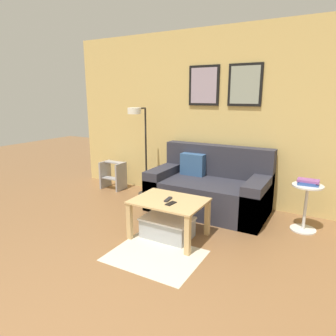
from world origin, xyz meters
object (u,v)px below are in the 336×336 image
storage_bin (167,227)px  remote_control (168,199)px  side_table (306,203)px  step_stool (113,175)px  coffee_table (169,207)px  cell_phone (171,203)px  floor_lamp (140,139)px  couch (209,189)px  book_stack (308,182)px

storage_bin → remote_control: (0.01, 0.00, 0.34)m
side_table → step_stool: side_table is taller
coffee_table → cell_phone: (0.08, -0.10, 0.09)m
floor_lamp → side_table: bearing=-0.8°
couch → cell_phone: (-0.00, -1.12, 0.15)m
couch → cell_phone: couch is taller
couch → coffee_table: couch is taller
remote_control → step_stool: (-1.75, 1.14, -0.21)m
book_stack → storage_bin: bearing=-143.8°
coffee_table → cell_phone: size_ratio=5.76×
floor_lamp → step_stool: 0.97m
coffee_table → step_stool: bearing=147.2°
coffee_table → side_table: bearing=35.5°
floor_lamp → book_stack: floor_lamp is taller
couch → remote_control: 1.05m
side_table → remote_control: 1.67m
book_stack → cell_phone: (-1.26, -1.07, -0.15)m
remote_control → floor_lamp: bearing=131.2°
step_stool → floor_lamp: bearing=-11.3°
remote_control → cell_phone: size_ratio=1.07×
couch → floor_lamp: (-1.16, -0.03, 0.64)m
couch → remote_control: size_ratio=10.80×
coffee_table → side_table: (1.34, 0.96, -0.02)m
step_stool → side_table: bearing=-3.1°
remote_control → step_stool: 2.10m
step_stool → book_stack: bearing=-2.8°
coffee_table → cell_phone: cell_phone is taller
couch → side_table: couch is taller
couch → coffee_table: bearing=-94.5°
step_stool → cell_phone: bearing=-33.8°
coffee_table → cell_phone: 0.15m
cell_phone → book_stack: bearing=47.6°
storage_bin → cell_phone: size_ratio=4.12×
side_table → floor_lamp: bearing=179.2°
coffee_table → floor_lamp: bearing=137.3°
coffee_table → book_stack: 1.68m
floor_lamp → step_stool: (-0.68, 0.13, -0.69)m
coffee_table → side_table: size_ratio=1.41×
couch → side_table: 1.27m
storage_bin → side_table: (1.36, 0.97, 0.23)m
storage_bin → book_stack: 1.75m
book_stack → step_stool: 3.12m
book_stack → step_stool: bearing=177.2°
side_table → couch: bearing=177.2°
step_stool → storage_bin: bearing=-33.3°
storage_bin → step_stool: (-1.74, 1.14, 0.14)m
couch → step_stool: size_ratio=3.40×
couch → storage_bin: bearing=-95.3°
storage_bin → floor_lamp: bearing=136.6°
cell_phone → side_table: bearing=47.0°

